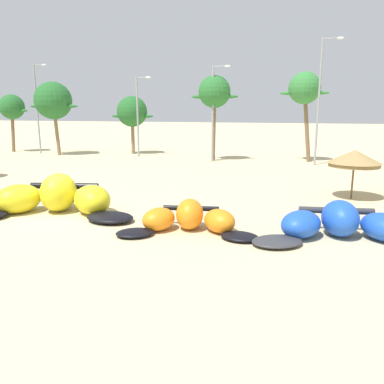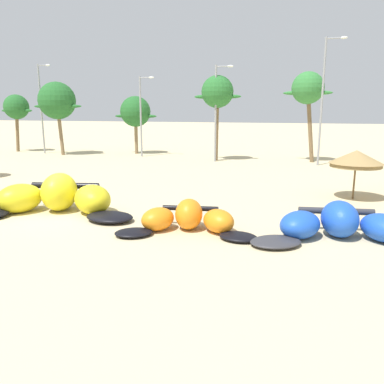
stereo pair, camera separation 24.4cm
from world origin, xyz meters
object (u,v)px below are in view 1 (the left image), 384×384
object	(u,v)px
kite_left	(55,199)
kite_left_of_center	(189,220)
palm_leftmost	(12,108)
palm_left_of_gap	(132,112)
palm_center_left	(215,93)
lamppost_west	(38,105)
lamppost_east	(320,96)
palm_left	(53,101)
lamppost_west_center	(139,112)
kite_center	(342,225)
lamppost_east_center	(214,109)
beach_umbrella_middle	(355,158)
palm_center_right	(305,89)

from	to	relation	value
kite_left	kite_left_of_center	size ratio (longest dim) A/B	1.44
kite_left	palm_leftmost	size ratio (longest dim) A/B	1.26
palm_left_of_gap	palm_center_left	world-z (taller)	palm_center_left
palm_leftmost	lamppost_west	bearing A→B (deg)	-10.08
lamppost_west	lamppost_east	size ratio (longest dim) A/B	0.90
kite_left_of_center	palm_left	size ratio (longest dim) A/B	0.74
palm_center_left	lamppost_east	size ratio (longest dim) A/B	0.74
lamppost_west_center	lamppost_east	distance (m)	17.47
kite_left	lamppost_west	distance (m)	27.52
kite_center	lamppost_west	world-z (taller)	lamppost_west
palm_left_of_gap	lamppost_east_center	distance (m)	10.68
palm_leftmost	lamppost_west	xyz separation A→B (m)	(4.01, -0.71, 0.30)
palm_left	lamppost_east_center	distance (m)	17.34
palm_left	palm_left_of_gap	size ratio (longest dim) A/B	1.23
beach_umbrella_middle	lamppost_west_center	xyz separation A→B (m)	(-18.87, 14.48, 2.31)
kite_left_of_center	lamppost_east	size ratio (longest dim) A/B	0.53
beach_umbrella_middle	lamppost_west_center	bearing A→B (deg)	142.50
palm_left_of_gap	palm_center_right	distance (m)	17.96
lamppost_east_center	lamppost_west_center	bearing A→B (deg)	168.44
palm_center_right	lamppost_east_center	distance (m)	8.31
palm_center_right	palm_leftmost	bearing A→B (deg)	-179.59
palm_center_right	palm_left_of_gap	bearing A→B (deg)	174.80
kite_center	palm_center_right	bearing A→B (deg)	94.44
lamppost_west	lamppost_east	xyz separation A→B (m)	(29.01, -1.07, 0.56)
kite_left_of_center	lamppost_east_center	world-z (taller)	lamppost_east_center
kite_left_of_center	palm_center_right	size ratio (longest dim) A/B	0.70
palm_left_of_gap	lamppost_west	world-z (taller)	lamppost_west
palm_center_left	palm_center_right	world-z (taller)	palm_center_right
palm_leftmost	palm_center_right	bearing A→B (deg)	0.41
kite_left	lamppost_east	bearing A→B (deg)	58.98
kite_center	palm_left_of_gap	distance (m)	31.15
palm_leftmost	lamppost_east_center	world-z (taller)	lamppost_east_center
beach_umbrella_middle	palm_leftmost	distance (m)	37.68
kite_left_of_center	lamppost_east	world-z (taller)	lamppost_east
lamppost_west_center	palm_center_right	bearing A→B (deg)	2.03
lamppost_west	lamppost_east_center	xyz separation A→B (m)	(19.86, -1.31, -0.43)
palm_center_left	lamppost_west	size ratio (longest dim) A/B	0.83
kite_left_of_center	lamppost_west	xyz separation A→B (m)	(-23.64, 22.12, 4.80)
palm_left_of_gap	lamppost_west_center	distance (m)	2.79
palm_center_right	kite_center	bearing A→B (deg)	-85.56
palm_center_left	lamppost_east_center	size ratio (longest dim) A/B	0.91
kite_left	beach_umbrella_middle	distance (m)	15.46
palm_left	lamppost_west_center	bearing A→B (deg)	7.35
kite_left	lamppost_west	size ratio (longest dim) A/B	0.85
palm_left	palm_leftmost	bearing A→B (deg)	166.98
kite_left_of_center	palm_leftmost	size ratio (longest dim) A/B	0.88
kite_left_of_center	palm_center_left	size ratio (longest dim) A/B	0.72
lamppost_west_center	palm_left_of_gap	bearing A→B (deg)	128.61
palm_leftmost	lamppost_east_center	size ratio (longest dim) A/B	0.75
kite_left_of_center	palm_left	world-z (taller)	palm_left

